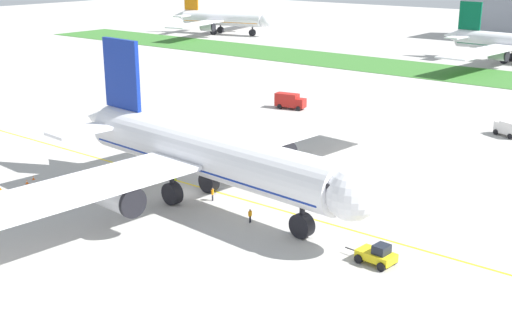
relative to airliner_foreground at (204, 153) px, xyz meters
The scene contains 14 objects.
ground_plane 7.60m from the airliner_foreground, 168.54° to the left, with size 600.00×600.00×0.00m, color #ADAAA5.
apron_taxi_line 8.43m from the airliner_foreground, 138.21° to the left, with size 280.00×0.36×0.01m, color yellow.
grass_median_strip 107.01m from the airliner_foreground, 92.26° to the left, with size 320.00×24.00×0.10m, color #38722D.
airliner_foreground is the anchor object (origin of this frame).
pushback_tug 25.41m from the airliner_foreground, ahead, with size 5.62×2.71×2.16m.
ground_crew_wingwalker_port 5.39m from the airliner_foreground, 76.07° to the left, with size 0.40×0.53×1.64m.
ground_crew_marshaller_front 9.20m from the airliner_foreground, 163.77° to the left, with size 0.52×0.37×1.58m.
ground_crew_wingwalker_starboard 10.04m from the airliner_foreground, 10.54° to the right, with size 0.28×0.57×1.63m.
traffic_cone_near_nose 27.71m from the airliner_foreground, 151.15° to the right, with size 0.36×0.36×0.58m.
traffic_cone_port_wing 25.68m from the airliner_foreground, 157.57° to the right, with size 0.36×0.36×0.58m.
traffic_cone_starboard_wing 25.93m from the airliner_foreground, 161.57° to the right, with size 0.36×0.36×0.58m.
service_truck_baggage_loader 53.79m from the airliner_foreground, 114.91° to the left, with size 6.28×3.21×2.96m.
service_truck_fuel_bowser 57.49m from the airliner_foreground, 71.80° to the left, with size 5.11×3.90×2.50m.
parked_airliner_far_left 177.81m from the airliner_foreground, 130.85° to the left, with size 40.42×62.48×16.68m.
Camera 1 is at (57.60, -57.40, 29.14)m, focal length 47.64 mm.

